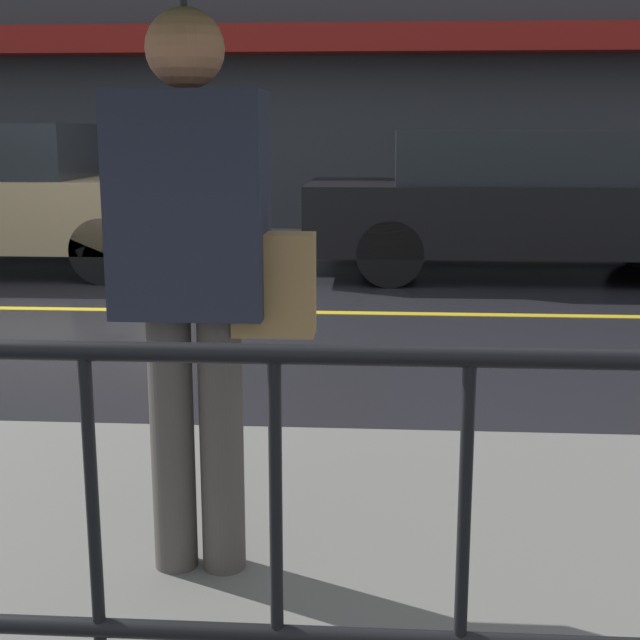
# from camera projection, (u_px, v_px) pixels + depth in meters

# --- Properties ---
(ground_plane) EXTENTS (80.00, 80.00, 0.00)m
(ground_plane) POSITION_uv_depth(u_px,v_px,m) (96.00, 310.00, 7.38)
(ground_plane) COLOR black
(sidewalk_far) EXTENTS (28.00, 1.91, 0.12)m
(sidewalk_far) POSITION_uv_depth(u_px,v_px,m) (197.00, 241.00, 11.43)
(sidewalk_far) COLOR slate
(sidewalk_far) RESTS_ON ground_plane
(lane_marking) EXTENTS (25.20, 0.12, 0.01)m
(lane_marking) POSITION_uv_depth(u_px,v_px,m) (96.00, 309.00, 7.38)
(lane_marking) COLOR gold
(lane_marking) RESTS_ON ground_plane
(car_black) EXTENTS (4.36, 1.70, 1.45)m
(car_black) POSITION_uv_depth(u_px,v_px,m) (520.00, 203.00, 8.95)
(car_black) COLOR black
(car_black) RESTS_ON ground_plane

